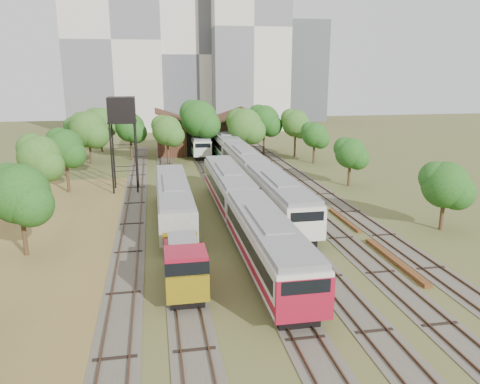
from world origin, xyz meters
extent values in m
plane|color=#475123|center=(0.00, 0.00, 0.00)|extent=(240.00, 240.00, 0.00)
cube|color=brown|center=(-18.00, 8.00, 0.02)|extent=(14.00, 60.00, 0.04)
cube|color=#4C473D|center=(-12.00, 25.00, 0.03)|extent=(2.60, 80.00, 0.06)
cube|color=#472D1E|center=(-12.72, 25.00, 0.12)|extent=(0.08, 80.00, 0.14)
cube|color=#472D1E|center=(-11.28, 25.00, 0.12)|extent=(0.08, 80.00, 0.14)
cube|color=#4C473D|center=(-8.00, 25.00, 0.03)|extent=(2.60, 80.00, 0.06)
cube|color=#472D1E|center=(-8.72, 25.00, 0.12)|extent=(0.08, 80.00, 0.14)
cube|color=#472D1E|center=(-7.28, 25.00, 0.12)|extent=(0.08, 80.00, 0.14)
cube|color=#4C473D|center=(-2.00, 25.00, 0.03)|extent=(2.60, 80.00, 0.06)
cube|color=#472D1E|center=(-2.72, 25.00, 0.12)|extent=(0.08, 80.00, 0.14)
cube|color=#472D1E|center=(-1.28, 25.00, 0.12)|extent=(0.08, 80.00, 0.14)
cube|color=#4C473D|center=(2.00, 25.00, 0.03)|extent=(2.60, 80.00, 0.06)
cube|color=#472D1E|center=(1.28, 25.00, 0.12)|extent=(0.08, 80.00, 0.14)
cube|color=#472D1E|center=(2.72, 25.00, 0.12)|extent=(0.08, 80.00, 0.14)
cube|color=#4C473D|center=(6.00, 25.00, 0.03)|extent=(2.60, 80.00, 0.06)
cube|color=#472D1E|center=(5.28, 25.00, 0.12)|extent=(0.08, 80.00, 0.14)
cube|color=#472D1E|center=(6.72, 25.00, 0.12)|extent=(0.08, 80.00, 0.14)
cube|color=#4C473D|center=(10.00, 25.00, 0.03)|extent=(2.60, 80.00, 0.06)
cube|color=#472D1E|center=(9.28, 25.00, 0.12)|extent=(0.08, 80.00, 0.14)
cube|color=#472D1E|center=(10.72, 25.00, 0.12)|extent=(0.08, 80.00, 0.14)
cube|color=black|center=(-2.00, 4.70, 0.44)|extent=(2.44, 15.64, 0.89)
cube|color=beige|center=(-2.00, 4.70, 2.27)|extent=(3.22, 17.00, 2.77)
cube|color=black|center=(-2.00, 4.70, 2.61)|extent=(3.28, 15.64, 0.94)
cube|color=slate|center=(-2.00, 4.70, 3.86)|extent=(2.96, 16.66, 0.40)
cube|color=maroon|center=(-2.00, 4.70, 1.50)|extent=(3.28, 16.66, 0.50)
cube|color=maroon|center=(-2.00, -3.75, 2.13)|extent=(3.26, 0.25, 2.50)
cube|color=black|center=(-2.00, 22.20, 0.44)|extent=(2.44, 15.64, 0.89)
cube|color=beige|center=(-2.00, 22.20, 2.27)|extent=(3.22, 17.00, 2.77)
cube|color=black|center=(-2.00, 22.20, 2.61)|extent=(3.28, 15.64, 0.94)
cube|color=slate|center=(-2.00, 22.20, 3.86)|extent=(2.96, 16.66, 0.40)
cube|color=maroon|center=(-2.00, 22.20, 1.50)|extent=(3.28, 16.66, 0.50)
cube|color=black|center=(2.00, 16.52, 0.45)|extent=(2.46, 15.64, 0.89)
cube|color=beige|center=(2.00, 16.52, 2.29)|extent=(3.24, 17.00, 2.79)
cube|color=black|center=(2.00, 16.52, 2.62)|extent=(3.30, 15.64, 0.95)
cube|color=slate|center=(2.00, 16.52, 3.89)|extent=(2.98, 16.66, 0.40)
cube|color=#1C7135|center=(2.00, 16.52, 1.51)|extent=(3.30, 16.66, 0.50)
cube|color=beige|center=(2.00, 8.07, 2.15)|extent=(3.28, 0.25, 2.51)
cube|color=black|center=(2.00, 34.02, 0.45)|extent=(2.46, 15.64, 0.89)
cube|color=beige|center=(2.00, 34.02, 2.29)|extent=(3.24, 17.00, 2.79)
cube|color=black|center=(2.00, 34.02, 2.62)|extent=(3.30, 15.64, 0.95)
cube|color=slate|center=(2.00, 34.02, 3.89)|extent=(2.98, 16.66, 0.40)
cube|color=#1C7135|center=(2.00, 34.02, 1.51)|extent=(3.30, 16.66, 0.50)
cube|color=black|center=(2.00, 51.52, 0.45)|extent=(2.46, 15.64, 0.89)
cube|color=beige|center=(2.00, 51.52, 2.29)|extent=(3.24, 17.00, 2.79)
cube|color=black|center=(2.00, 51.52, 2.62)|extent=(3.30, 15.64, 0.95)
cube|color=slate|center=(2.00, 51.52, 3.89)|extent=(2.98, 16.66, 0.40)
cube|color=#1C7135|center=(2.00, 51.52, 1.51)|extent=(3.30, 16.66, 0.50)
cube|color=black|center=(-2.00, 56.00, 0.39)|extent=(2.17, 14.72, 0.79)
cube|color=beige|center=(-2.00, 56.00, 2.02)|extent=(2.86, 16.00, 2.47)
cube|color=black|center=(-2.00, 56.00, 2.32)|extent=(2.92, 14.72, 0.84)
cube|color=slate|center=(-2.00, 56.00, 3.44)|extent=(2.63, 15.68, 0.36)
cube|color=#1C7135|center=(-2.00, 56.00, 1.33)|extent=(2.92, 15.68, 0.44)
cube|color=beige|center=(-2.00, 48.05, 1.90)|extent=(2.90, 0.25, 2.22)
cube|color=black|center=(-8.00, 3.86, 0.43)|extent=(2.10, 7.20, 0.86)
cube|color=maroon|center=(-8.00, 4.66, 1.58)|extent=(2.39, 4.40, 1.43)
cube|color=maroon|center=(-8.00, 1.26, 2.15)|extent=(2.58, 2.48, 2.58)
cube|color=black|center=(-8.00, 1.26, 2.77)|extent=(2.63, 2.53, 0.86)
cube|color=gold|center=(-8.00, -0.09, 1.53)|extent=(2.58, 0.20, 1.72)
cube|color=gold|center=(-8.00, 7.81, 1.53)|extent=(2.58, 0.20, 1.72)
cube|color=slate|center=(-8.00, 3.86, 3.15)|extent=(1.91, 3.60, 0.19)
cube|color=black|center=(-8.00, 17.86, 0.42)|extent=(2.33, 16.56, 0.85)
cube|color=gray|center=(-8.00, 17.86, 2.17)|extent=(3.07, 18.00, 2.65)
cube|color=black|center=(-8.00, 17.86, 2.49)|extent=(3.13, 16.56, 0.90)
cube|color=slate|center=(-8.00, 17.86, 3.68)|extent=(2.83, 17.64, 0.38)
cylinder|color=black|center=(-14.52, 29.77, 4.11)|extent=(0.21, 0.21, 8.21)
cylinder|color=black|center=(-11.74, 29.77, 4.11)|extent=(0.21, 0.21, 8.21)
cylinder|color=black|center=(-14.52, 32.55, 4.11)|extent=(0.21, 0.21, 8.21)
cylinder|color=black|center=(-11.74, 32.55, 4.11)|extent=(0.21, 0.21, 8.21)
cube|color=black|center=(-13.13, 31.16, 8.31)|extent=(3.23, 3.23, 0.20)
cube|color=black|center=(-13.13, 31.16, 9.80)|extent=(3.08, 3.08, 2.77)
cube|color=brown|center=(8.00, 4.73, 0.15)|extent=(0.60, 8.97, 0.30)
cube|color=brown|center=(8.20, 15.00, 0.12)|extent=(0.45, 7.16, 0.23)
cube|color=#381B14|center=(-1.00, 58.00, 2.75)|extent=(16.00, 11.00, 5.50)
cube|color=#381B14|center=(-5.00, 58.00, 6.10)|extent=(8.45, 11.55, 2.96)
cube|color=#381B14|center=(3.00, 58.00, 6.10)|extent=(8.45, 11.55, 2.96)
cube|color=black|center=(-1.00, 52.55, 2.20)|extent=(6.40, 0.15, 4.12)
cylinder|color=#382616|center=(-19.86, 11.35, 1.97)|extent=(0.36, 0.36, 3.94)
sphere|color=#194713|center=(-19.86, 11.35, 5.01)|extent=(4.58, 4.58, 4.58)
cylinder|color=#382616|center=(-20.94, 23.52, 2.27)|extent=(0.36, 0.36, 4.54)
sphere|color=#194713|center=(-20.94, 23.52, 5.77)|extent=(4.28, 4.28, 4.28)
cylinder|color=#382616|center=(-19.85, 31.44, 2.14)|extent=(0.36, 0.36, 4.29)
sphere|color=#194713|center=(-19.85, 31.44, 5.46)|extent=(4.24, 4.24, 4.24)
cylinder|color=#382616|center=(-21.73, 41.11, 1.70)|extent=(0.36, 0.36, 3.40)
sphere|color=#194713|center=(-21.73, 41.11, 4.33)|extent=(4.02, 4.02, 4.02)
cylinder|color=#382616|center=(-21.88, 53.76, 1.91)|extent=(0.36, 0.36, 3.81)
sphere|color=#194713|center=(-21.88, 53.76, 4.85)|extent=(3.89, 3.89, 3.89)
cylinder|color=#382616|center=(-18.90, 61.17, 2.06)|extent=(0.36, 0.36, 4.13)
sphere|color=#194713|center=(-18.90, 61.17, 5.26)|extent=(5.23, 5.23, 5.23)
cylinder|color=#382616|center=(-19.42, 49.51, 2.12)|extent=(0.36, 0.36, 4.23)
sphere|color=#194713|center=(-19.42, 49.51, 5.38)|extent=(5.56, 5.56, 5.56)
cylinder|color=#382616|center=(-13.28, 51.94, 2.08)|extent=(0.36, 0.36, 4.17)
sphere|color=#194713|center=(-13.28, 51.94, 5.31)|extent=(4.67, 4.67, 4.67)
cylinder|color=#382616|center=(-7.52, 47.16, 2.06)|extent=(0.36, 0.36, 4.12)
sphere|color=#194713|center=(-7.52, 47.16, 5.24)|extent=(4.58, 4.58, 4.58)
cylinder|color=#382616|center=(-2.23, 50.62, 2.60)|extent=(0.36, 0.36, 5.21)
sphere|color=#194713|center=(-2.23, 50.62, 6.63)|extent=(5.93, 5.93, 5.93)
cylinder|color=#382616|center=(5.02, 49.04, 2.16)|extent=(0.36, 0.36, 4.32)
sphere|color=#194713|center=(5.02, 49.04, 5.50)|extent=(5.67, 5.67, 5.67)
cylinder|color=#382616|center=(9.02, 52.39, 2.35)|extent=(0.36, 0.36, 4.70)
sphere|color=#194713|center=(9.02, 52.39, 5.98)|extent=(5.11, 5.11, 5.11)
cylinder|color=#382616|center=(13.85, 49.92, 2.21)|extent=(0.36, 0.36, 4.42)
sphere|color=#194713|center=(13.85, 49.92, 5.62)|extent=(4.55, 4.55, 4.55)
cylinder|color=#382616|center=(15.87, 11.01, 1.66)|extent=(0.36, 0.36, 3.31)
sphere|color=#194713|center=(15.87, 11.01, 4.22)|extent=(4.17, 4.17, 4.17)
cylinder|color=#382616|center=(14.38, 28.42, 1.66)|extent=(0.36, 0.36, 3.32)
sphere|color=#194713|center=(14.38, 28.42, 4.22)|extent=(3.80, 3.80, 3.80)
cylinder|color=#382616|center=(15.05, 43.71, 1.76)|extent=(0.36, 0.36, 3.52)
sphere|color=#194713|center=(15.05, 43.71, 4.47)|extent=(3.90, 3.90, 3.90)
cube|color=beige|center=(-18.00, 95.00, 21.00)|extent=(22.00, 16.00, 42.00)
cube|color=beige|center=(2.00, 100.00, 18.00)|extent=(20.00, 18.00, 36.00)
cube|color=beige|center=(14.00, 92.00, 24.00)|extent=(18.00, 16.00, 48.00)
cube|color=#45494E|center=(34.00, 110.00, 14.00)|extent=(12.00, 12.00, 28.00)
camera|label=1|loc=(-9.58, -25.55, 14.05)|focal=35.00mm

